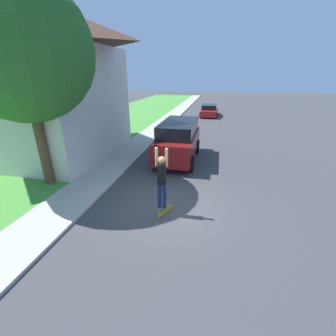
% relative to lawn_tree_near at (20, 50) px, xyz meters
% --- Properties ---
extents(ground_plane, '(120.00, 120.00, 0.00)m').
position_rel_lawn_tree_near_xyz_m(ground_plane, '(5.33, -0.65, -5.18)').
color(ground_plane, '#3D3D3F').
extents(lawn, '(10.00, 80.00, 0.08)m').
position_rel_lawn_tree_near_xyz_m(lawn, '(-2.67, 5.35, -5.14)').
color(lawn, '#478E38').
rests_on(lawn, ground_plane).
extents(sidewalk, '(1.80, 80.00, 0.10)m').
position_rel_lawn_tree_near_xyz_m(sidewalk, '(1.73, 5.35, -5.13)').
color(sidewalk, '#ADA89E').
rests_on(sidewalk, ground_plane).
extents(house, '(8.96, 7.89, 8.01)m').
position_rel_lawn_tree_near_xyz_m(house, '(-3.19, 3.73, -0.92)').
color(house, beige).
rests_on(house, lawn).
extents(lawn_tree_near, '(4.98, 4.98, 7.60)m').
position_rel_lawn_tree_near_xyz_m(lawn_tree_near, '(0.00, 0.00, 0.00)').
color(lawn_tree_near, brown).
rests_on(lawn_tree_near, lawn).
extents(suv_parked, '(2.04, 4.60, 2.11)m').
position_rel_lawn_tree_near_xyz_m(suv_parked, '(4.85, 4.24, -4.04)').
color(suv_parked, maroon).
rests_on(suv_parked, ground_plane).
extents(car_down_street, '(1.92, 4.54, 1.28)m').
position_rel_lawn_tree_near_xyz_m(car_down_street, '(5.78, 19.24, -4.57)').
color(car_down_street, maroon).
rests_on(car_down_street, ground_plane).
extents(skateboarder, '(0.41, 0.24, 2.08)m').
position_rel_lawn_tree_near_xyz_m(skateboarder, '(5.27, -1.13, -3.81)').
color(skateboarder, '#192347').
rests_on(skateboarder, ground_plane).
extents(skateboard, '(0.34, 0.78, 0.23)m').
position_rel_lawn_tree_near_xyz_m(skateboard, '(5.34, -1.08, -5.10)').
color(skateboard, '#A89323').
rests_on(skateboard, ground_plane).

